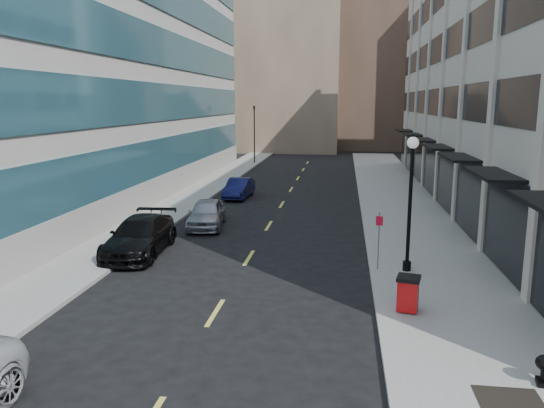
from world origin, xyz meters
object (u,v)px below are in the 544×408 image
(lamppost, at_px, (411,192))
(sign_post, at_px, (379,233))
(car_blue_sedan, at_px, (239,188))
(trash_bin, at_px, (408,292))
(car_black_pickup, at_px, (140,236))
(car_silver_sedan, at_px, (207,213))
(traffic_signal, at_px, (254,109))

(lamppost, distance_m, sign_post, 1.95)
(car_blue_sedan, xyz_separation_m, trash_bin, (9.16, -19.42, 0.08))
(car_blue_sedan, relative_size, lamppost, 0.78)
(trash_bin, height_order, sign_post, sign_post)
(car_black_pickup, bearing_deg, car_blue_sedan, 80.30)
(car_blue_sedan, bearing_deg, car_silver_sedan, -87.27)
(car_silver_sedan, bearing_deg, sign_post, -44.77)
(lamppost, bearing_deg, traffic_signal, 108.63)
(car_silver_sedan, distance_m, lamppost, 11.88)
(trash_bin, height_order, lamppost, lamppost)
(traffic_signal, distance_m, car_blue_sedan, 20.75)
(sign_post, bearing_deg, traffic_signal, 115.91)
(car_black_pickup, height_order, sign_post, sign_post)
(traffic_signal, height_order, sign_post, traffic_signal)
(car_blue_sedan, xyz_separation_m, sign_post, (8.50, -15.31, 0.94))
(traffic_signal, height_order, lamppost, traffic_signal)
(traffic_signal, distance_m, sign_post, 37.15)
(traffic_signal, distance_m, car_black_pickup, 34.36)
(traffic_signal, xyz_separation_m, car_silver_sedan, (2.30, -28.75, -4.98))
(traffic_signal, height_order, car_blue_sedan, traffic_signal)
(car_black_pickup, xyz_separation_m, trash_bin, (10.76, -5.42, -0.04))
(trash_bin, xyz_separation_m, lamppost, (0.44, 4.12, 2.47))
(car_silver_sedan, height_order, car_blue_sedan, car_silver_sedan)
(lamppost, height_order, sign_post, lamppost)
(car_silver_sedan, relative_size, car_blue_sedan, 1.06)
(car_black_pickup, distance_m, trash_bin, 12.05)
(car_silver_sedan, relative_size, trash_bin, 3.88)
(traffic_signal, distance_m, trash_bin, 41.35)
(traffic_signal, bearing_deg, car_black_pickup, -88.82)
(car_blue_sedan, relative_size, sign_post, 1.82)
(trash_bin, xyz_separation_m, sign_post, (-0.66, 4.10, 0.86))
(traffic_signal, distance_m, lamppost, 37.33)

